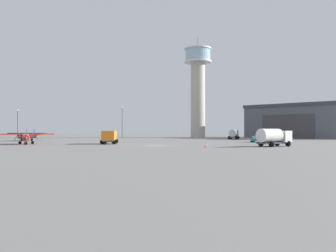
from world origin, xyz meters
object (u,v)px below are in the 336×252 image
object	(u,v)px
car_teal	(257,139)
traffic_cone_near_left	(206,145)
control_tower	(198,83)
truck_fuel_tanker_white	(274,137)
truck_box_orange	(109,136)
truck_fuel_tanker_silver	(234,134)
light_post_north	(18,121)
airplane_black	(28,135)
light_post_west	(122,120)
airplane_red	(26,137)

from	to	relation	value
car_teal	traffic_cone_near_left	xyz separation A→B (m)	(-16.19, -19.32, -0.45)
control_tower	truck_fuel_tanker_white	bearing A→B (deg)	-90.05
truck_box_orange	traffic_cone_near_left	size ratio (longest dim) A/B	10.34
truck_fuel_tanker_silver	light_post_north	distance (m)	66.37
truck_fuel_tanker_white	car_teal	distance (m)	19.19
control_tower	car_teal	world-z (taller)	control_tower
airplane_black	truck_fuel_tanker_white	size ratio (longest dim) A/B	1.46
control_tower	car_teal	xyz separation A→B (m)	(4.20, -46.09, -18.93)
truck_fuel_tanker_silver	light_post_north	world-z (taller)	light_post_north
control_tower	airplane_black	xyz separation A→B (m)	(-50.23, -30.79, -18.30)
truck_box_orange	car_teal	bearing A→B (deg)	-77.96
truck_box_orange	light_post_west	bearing A→B (deg)	0.85
airplane_red	airplane_black	bearing A→B (deg)	-178.86
truck_fuel_tanker_white	light_post_north	size ratio (longest dim) A/B	0.74
truck_box_orange	truck_fuel_tanker_silver	distance (m)	44.38
control_tower	airplane_black	bearing A→B (deg)	-148.50
truck_fuel_tanker_white	control_tower	bearing A→B (deg)	64.25
control_tower	car_teal	distance (m)	50.00
control_tower	light_post_north	size ratio (longest dim) A/B	3.99
airplane_black	truck_fuel_tanker_silver	bearing A→B (deg)	114.26
truck_box_orange	truck_fuel_tanker_white	bearing A→B (deg)	-112.41
traffic_cone_near_left	light_post_west	bearing A→B (deg)	104.64
car_teal	light_post_west	distance (m)	49.49
airplane_red	light_post_north	xyz separation A→B (m)	(-14.61, 40.37, 3.97)
airplane_black	light_post_west	world-z (taller)	light_post_west
control_tower	airplane_black	distance (m)	61.69
control_tower	traffic_cone_near_left	bearing A→B (deg)	-100.39
control_tower	airplane_black	world-z (taller)	control_tower
airplane_red	car_teal	size ratio (longest dim) A/B	2.36
airplane_black	light_post_north	bearing A→B (deg)	-139.17
truck_fuel_tanker_white	airplane_red	bearing A→B (deg)	137.38
airplane_red	light_post_west	distance (m)	46.87
control_tower	truck_fuel_tanker_silver	bearing A→B (deg)	-75.69
airplane_black	light_post_west	distance (m)	32.86
light_post_north	control_tower	bearing A→B (deg)	10.45
truck_box_orange	traffic_cone_near_left	bearing A→B (deg)	-127.58
airplane_red	truck_box_orange	distance (m)	16.03
airplane_red	light_post_west	world-z (taller)	light_post_west
truck_box_orange	airplane_red	bearing A→B (deg)	92.30
airplane_black	truck_fuel_tanker_white	distance (m)	60.60
car_teal	light_post_north	size ratio (longest dim) A/B	0.48
airplane_red	light_post_west	xyz separation A→B (m)	(17.51, 43.24, 4.60)
airplane_black	light_post_west	size ratio (longest dim) A/B	0.96
control_tower	airplane_red	bearing A→B (deg)	-130.96
control_tower	traffic_cone_near_left	xyz separation A→B (m)	(-11.99, -65.41, -19.38)
light_post_north	truck_fuel_tanker_silver	bearing A→B (deg)	-10.89
truck_fuel_tanker_white	truck_fuel_tanker_silver	distance (m)	41.80
light_post_north	airplane_black	bearing A→B (deg)	-65.96
truck_fuel_tanker_white	truck_box_orange	world-z (taller)	truck_fuel_tanker_white
control_tower	light_post_west	world-z (taller)	control_tower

